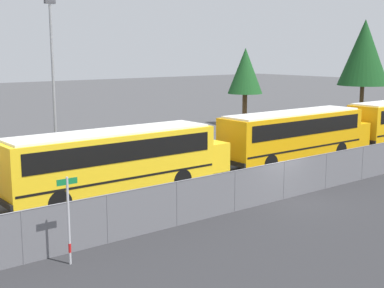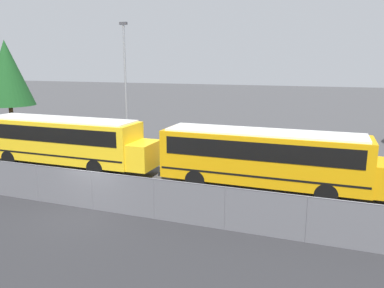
{
  "view_description": "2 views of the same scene",
  "coord_description": "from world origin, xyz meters",
  "px_view_note": "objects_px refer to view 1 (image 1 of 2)",
  "views": [
    {
      "loc": [
        -18.28,
        -16.14,
        6.79
      ],
      "look_at": [
        -0.93,
        5.65,
        1.94
      ],
      "focal_mm": 50.0,
      "sensor_mm": 36.0,
      "label": 1
    },
    {
      "loc": [
        9.73,
        -13.48,
        6.52
      ],
      "look_at": [
        3.16,
        4.44,
        2.38
      ],
      "focal_mm": 35.0,
      "sensor_mm": 36.0,
      "label": 2
    }
  ],
  "objects_px": {
    "school_bus_1": "(117,157)",
    "tree_2": "(364,53)",
    "light_pole": "(53,80)",
    "school_bus_2": "(296,132)",
    "tree_0": "(245,71)",
    "street_sign": "(69,218)"
  },
  "relations": [
    {
      "from": "school_bus_1",
      "to": "tree_2",
      "type": "distance_m",
      "value": 40.81
    },
    {
      "from": "light_pole",
      "to": "school_bus_2",
      "type": "bearing_deg",
      "value": -30.9
    },
    {
      "from": "school_bus_1",
      "to": "school_bus_2",
      "type": "distance_m",
      "value": 12.66
    },
    {
      "from": "school_bus_1",
      "to": "tree_0",
      "type": "distance_m",
      "value": 26.45
    },
    {
      "from": "school_bus_2",
      "to": "street_sign",
      "type": "bearing_deg",
      "value": -161.21
    },
    {
      "from": "street_sign",
      "to": "tree_2",
      "type": "height_order",
      "value": "tree_2"
    },
    {
      "from": "school_bus_1",
      "to": "street_sign",
      "type": "height_order",
      "value": "school_bus_1"
    },
    {
      "from": "light_pole",
      "to": "tree_2",
      "type": "relative_size",
      "value": 0.94
    },
    {
      "from": "school_bus_1",
      "to": "tree_0",
      "type": "height_order",
      "value": "tree_0"
    },
    {
      "from": "street_sign",
      "to": "tree_2",
      "type": "relative_size",
      "value": 0.28
    },
    {
      "from": "light_pole",
      "to": "tree_2",
      "type": "bearing_deg",
      "value": 8.04
    },
    {
      "from": "school_bus_1",
      "to": "school_bus_2",
      "type": "height_order",
      "value": "same"
    },
    {
      "from": "school_bus_1",
      "to": "tree_2",
      "type": "xyz_separation_m",
      "value": [
        38.48,
        12.74,
        4.74
      ]
    },
    {
      "from": "school_bus_2",
      "to": "street_sign",
      "type": "relative_size",
      "value": 4.07
    },
    {
      "from": "school_bus_1",
      "to": "street_sign",
      "type": "distance_m",
      "value": 8.3
    },
    {
      "from": "light_pole",
      "to": "tree_0",
      "type": "relative_size",
      "value": 1.35
    },
    {
      "from": "school_bus_2",
      "to": "tree_2",
      "type": "xyz_separation_m",
      "value": [
        25.82,
        12.81,
        4.74
      ]
    },
    {
      "from": "tree_2",
      "to": "street_sign",
      "type": "bearing_deg",
      "value": -156.65
    },
    {
      "from": "school_bus_2",
      "to": "tree_0",
      "type": "distance_m",
      "value": 17.38
    },
    {
      "from": "school_bus_2",
      "to": "light_pole",
      "type": "distance_m",
      "value": 14.8
    },
    {
      "from": "school_bus_2",
      "to": "tree_2",
      "type": "distance_m",
      "value": 29.21
    },
    {
      "from": "street_sign",
      "to": "tree_0",
      "type": "height_order",
      "value": "tree_0"
    }
  ]
}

